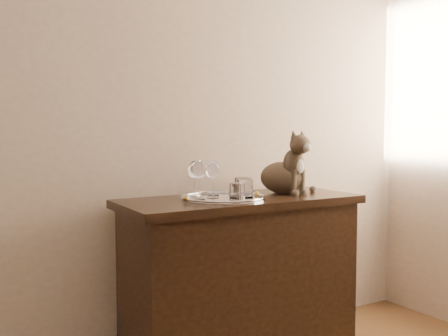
# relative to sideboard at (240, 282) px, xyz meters

# --- Properties ---
(wall_back) EXTENTS (4.00, 0.10, 2.70)m
(wall_back) POSITION_rel_sideboard_xyz_m (-0.60, 0.31, 0.93)
(wall_back) COLOR tan
(wall_back) RESTS_ON ground
(sideboard) EXTENTS (1.20, 0.50, 0.85)m
(sideboard) POSITION_rel_sideboard_xyz_m (0.00, 0.00, 0.00)
(sideboard) COLOR black
(sideboard) RESTS_ON ground
(tray) EXTENTS (0.40, 0.40, 0.01)m
(tray) POSITION_rel_sideboard_xyz_m (-0.12, -0.03, 0.43)
(tray) COLOR silver
(tray) RESTS_ON sideboard
(wine_glass_a) EXTENTS (0.07, 0.07, 0.18)m
(wine_glass_a) POSITION_rel_sideboard_xyz_m (-0.23, 0.05, 0.52)
(wine_glass_a) COLOR white
(wine_glass_a) RESTS_ON tray
(wine_glass_b) EXTENTS (0.07, 0.07, 0.18)m
(wine_glass_b) POSITION_rel_sideboard_xyz_m (-0.11, 0.07, 0.52)
(wine_glass_b) COLOR white
(wine_glass_b) RESTS_ON tray
(wine_glass_c) EXTENTS (0.07, 0.07, 0.19)m
(wine_glass_c) POSITION_rel_sideboard_xyz_m (-0.25, -0.03, 0.53)
(wine_glass_c) COLOR white
(wine_glass_c) RESTS_ON tray
(wine_glass_d) EXTENTS (0.07, 0.07, 0.17)m
(wine_glass_d) POSITION_rel_sideboard_xyz_m (-0.15, 0.01, 0.52)
(wine_glass_d) COLOR silver
(wine_glass_d) RESTS_ON tray
(tumbler_a) EXTENTS (0.08, 0.08, 0.09)m
(tumbler_a) POSITION_rel_sideboard_xyz_m (-0.03, -0.09, 0.48)
(tumbler_a) COLOR white
(tumbler_a) RESTS_ON tray
(tumbler_b) EXTENTS (0.07, 0.07, 0.08)m
(tumbler_b) POSITION_rel_sideboard_xyz_m (-0.10, -0.13, 0.47)
(tumbler_b) COLOR white
(tumbler_b) RESTS_ON tray
(tumbler_c) EXTENTS (0.08, 0.08, 0.09)m
(tumbler_c) POSITION_rel_sideboard_xyz_m (-0.01, -0.04, 0.48)
(tumbler_c) COLOR silver
(tumbler_c) RESTS_ON tray
(cat) EXTENTS (0.36, 0.34, 0.33)m
(cat) POSITION_rel_sideboard_xyz_m (0.28, 0.04, 0.59)
(cat) COLOR brown
(cat) RESTS_ON sideboard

